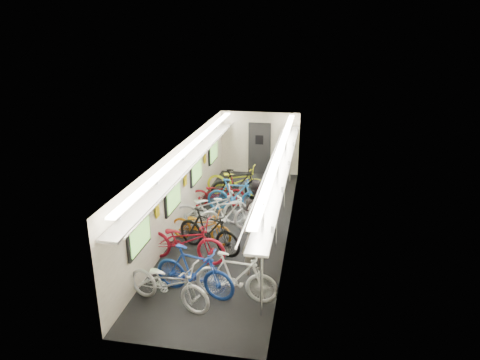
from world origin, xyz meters
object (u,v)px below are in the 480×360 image
at_px(bicycle_1, 194,271).
at_px(passenger_near, 254,238).
at_px(bicycle_0, 169,283).
at_px(passenger_mid, 256,211).
at_px(backpack, 263,204).

height_order(bicycle_1, passenger_near, passenger_near).
xyz_separation_m(bicycle_0, passenger_mid, (1.33, 3.08, 0.36)).
bearing_deg(bicycle_1, bicycle_0, 150.12).
height_order(bicycle_1, backpack, backpack).
bearing_deg(backpack, passenger_mid, 126.64).
height_order(passenger_mid, backpack, passenger_mid).
xyz_separation_m(bicycle_0, backpack, (1.56, 2.62, 0.77)).
relative_size(bicycle_0, passenger_mid, 1.11).
relative_size(bicycle_1, passenger_mid, 1.07).
bearing_deg(passenger_near, passenger_mid, -120.79).
relative_size(bicycle_0, passenger_near, 1.09).
distance_m(bicycle_1, passenger_near, 1.57).
relative_size(bicycle_1, backpack, 4.89).
distance_m(bicycle_1, passenger_mid, 2.82).
bearing_deg(passenger_mid, bicycle_1, 84.79).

